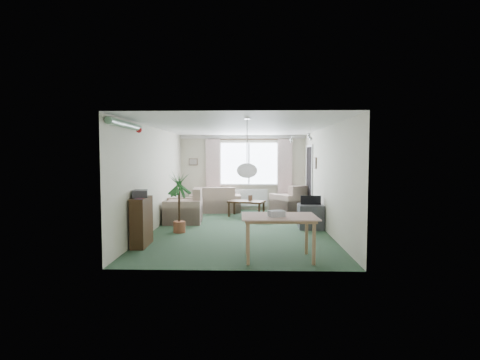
{
  "coord_description": "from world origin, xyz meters",
  "views": [
    {
      "loc": [
        0.27,
        -8.81,
        1.73
      ],
      "look_at": [
        0.0,
        0.3,
        1.15
      ],
      "focal_mm": 28.0,
      "sensor_mm": 36.0,
      "label": 1
    }
  ],
  "objects_px": {
    "bookshelf": "(142,222)",
    "tv_cube": "(311,216)",
    "sofa": "(215,199)",
    "dining_table": "(279,238)",
    "pet_bed": "(263,219)",
    "armchair_left": "(183,206)",
    "houseplant": "(179,203)",
    "coffee_table": "(246,208)",
    "armchair_corner": "(290,199)"
  },
  "relations": [
    {
      "from": "coffee_table",
      "to": "bookshelf",
      "type": "relative_size",
      "value": 1.07
    },
    {
      "from": "bookshelf",
      "to": "tv_cube",
      "type": "height_order",
      "value": "bookshelf"
    },
    {
      "from": "coffee_table",
      "to": "houseplant",
      "type": "relative_size",
      "value": 0.73
    },
    {
      "from": "dining_table",
      "to": "pet_bed",
      "type": "distance_m",
      "value": 3.63
    },
    {
      "from": "armchair_left",
      "to": "pet_bed",
      "type": "bearing_deg",
      "value": 91.18
    },
    {
      "from": "armchair_corner",
      "to": "dining_table",
      "type": "height_order",
      "value": "armchair_corner"
    },
    {
      "from": "dining_table",
      "to": "pet_bed",
      "type": "xyz_separation_m",
      "value": [
        -0.15,
        3.62,
        -0.29
      ]
    },
    {
      "from": "bookshelf",
      "to": "houseplant",
      "type": "bearing_deg",
      "value": 67.62
    },
    {
      "from": "houseplant",
      "to": "tv_cube",
      "type": "relative_size",
      "value": 2.16
    },
    {
      "from": "sofa",
      "to": "armchair_left",
      "type": "distance_m",
      "value": 2.02
    },
    {
      "from": "armchair_left",
      "to": "armchair_corner",
      "type": "bearing_deg",
      "value": 117.17
    },
    {
      "from": "armchair_corner",
      "to": "armchair_left",
      "type": "relative_size",
      "value": 0.95
    },
    {
      "from": "sofa",
      "to": "dining_table",
      "type": "xyz_separation_m",
      "value": [
        1.59,
        -5.35,
        -0.04
      ]
    },
    {
      "from": "sofa",
      "to": "dining_table",
      "type": "bearing_deg",
      "value": 101.63
    },
    {
      "from": "dining_table",
      "to": "armchair_left",
      "type": "bearing_deg",
      "value": 123.08
    },
    {
      "from": "armchair_left",
      "to": "bookshelf",
      "type": "distance_m",
      "value": 2.58
    },
    {
      "from": "armchair_left",
      "to": "bookshelf",
      "type": "xyz_separation_m",
      "value": [
        -0.34,
        -2.56,
        0.03
      ]
    },
    {
      "from": "coffee_table",
      "to": "dining_table",
      "type": "distance_m",
      "value": 4.54
    },
    {
      "from": "coffee_table",
      "to": "dining_table",
      "type": "relative_size",
      "value": 0.88
    },
    {
      "from": "armchair_left",
      "to": "bookshelf",
      "type": "bearing_deg",
      "value": -11.35
    },
    {
      "from": "coffee_table",
      "to": "houseplant",
      "type": "distance_m",
      "value": 2.82
    },
    {
      "from": "pet_bed",
      "to": "tv_cube",
      "type": "bearing_deg",
      "value": -38.29
    },
    {
      "from": "bookshelf",
      "to": "dining_table",
      "type": "height_order",
      "value": "bookshelf"
    },
    {
      "from": "bookshelf",
      "to": "houseplant",
      "type": "xyz_separation_m",
      "value": [
        0.48,
        1.27,
        0.21
      ]
    },
    {
      "from": "sofa",
      "to": "coffee_table",
      "type": "height_order",
      "value": "sofa"
    },
    {
      "from": "dining_table",
      "to": "tv_cube",
      "type": "distance_m",
      "value": 2.9
    },
    {
      "from": "armchair_left",
      "to": "tv_cube",
      "type": "distance_m",
      "value": 3.28
    },
    {
      "from": "bookshelf",
      "to": "tv_cube",
      "type": "xyz_separation_m",
      "value": [
        3.54,
        1.86,
        -0.18
      ]
    },
    {
      "from": "sofa",
      "to": "houseplant",
      "type": "height_order",
      "value": "houseplant"
    },
    {
      "from": "armchair_corner",
      "to": "bookshelf",
      "type": "distance_m",
      "value": 5.46
    },
    {
      "from": "coffee_table",
      "to": "pet_bed",
      "type": "bearing_deg",
      "value": -62.99
    },
    {
      "from": "sofa",
      "to": "houseplant",
      "type": "bearing_deg",
      "value": 76.14
    },
    {
      "from": "tv_cube",
      "to": "armchair_left",
      "type": "bearing_deg",
      "value": 169.26
    },
    {
      "from": "sofa",
      "to": "tv_cube",
      "type": "xyz_separation_m",
      "value": [
        2.55,
        -2.61,
        -0.11
      ]
    },
    {
      "from": "armchair_left",
      "to": "dining_table",
      "type": "distance_m",
      "value": 4.1
    },
    {
      "from": "sofa",
      "to": "armchair_corner",
      "type": "distance_m",
      "value": 2.33
    },
    {
      "from": "armchair_left",
      "to": "pet_bed",
      "type": "height_order",
      "value": "armchair_left"
    },
    {
      "from": "pet_bed",
      "to": "houseplant",
      "type": "bearing_deg",
      "value": -142.78
    },
    {
      "from": "bookshelf",
      "to": "armchair_left",
      "type": "bearing_deg",
      "value": 80.98
    },
    {
      "from": "pet_bed",
      "to": "sofa",
      "type": "bearing_deg",
      "value": 129.68
    },
    {
      "from": "sofa",
      "to": "armchair_corner",
      "type": "xyz_separation_m",
      "value": [
        2.33,
        -0.13,
        0.03
      ]
    },
    {
      "from": "bookshelf",
      "to": "pet_bed",
      "type": "height_order",
      "value": "bookshelf"
    },
    {
      "from": "bookshelf",
      "to": "dining_table",
      "type": "bearing_deg",
      "value": -20.26
    },
    {
      "from": "sofa",
      "to": "dining_table",
      "type": "height_order",
      "value": "sofa"
    },
    {
      "from": "bookshelf",
      "to": "armchair_corner",
      "type": "bearing_deg",
      "value": 51.2
    },
    {
      "from": "sofa",
      "to": "tv_cube",
      "type": "bearing_deg",
      "value": 129.4
    },
    {
      "from": "tv_cube",
      "to": "pet_bed",
      "type": "height_order",
      "value": "tv_cube"
    },
    {
      "from": "tv_cube",
      "to": "armchair_corner",
      "type": "bearing_deg",
      "value": 96.77
    },
    {
      "from": "sofa",
      "to": "bookshelf",
      "type": "relative_size",
      "value": 1.67
    },
    {
      "from": "coffee_table",
      "to": "tv_cube",
      "type": "relative_size",
      "value": 1.59
    }
  ]
}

